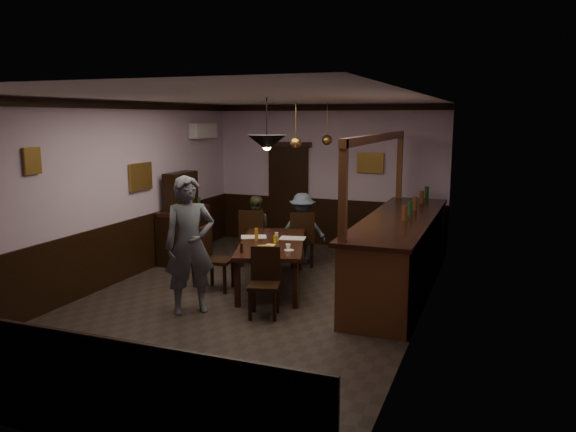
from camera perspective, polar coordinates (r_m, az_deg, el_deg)
The scene contains 31 objects.
room at distance 8.25m, azimuth -3.90°, elevation 1.43°, with size 5.01×8.01×3.01m.
dining_table at distance 9.05m, azimuth -1.64°, elevation -3.03°, with size 1.63×2.40×0.75m.
chair_far_left at distance 10.35m, azimuth -3.60°, elevation -1.97°, with size 0.55×0.55×1.06m.
chair_far_right at distance 10.29m, azimuth 1.45°, elevation -2.12°, with size 0.57×0.57×1.03m.
chair_near at distance 7.82m, azimuth -2.39°, elevation -6.37°, with size 0.51×0.51×0.96m.
chair_side at distance 9.03m, azimuth -7.65°, elevation -3.93°, with size 0.49×0.49×1.03m.
person_standing at distance 7.94m, azimuth -9.96°, elevation -2.94°, with size 0.71×0.46×1.94m, color #4D5158.
person_seated_left at distance 10.61m, azimuth -3.38°, elevation -1.36°, with size 0.62×0.48×1.27m, color #48472B.
person_seated_right at distance 10.55m, azimuth 1.48°, elevation -1.25°, with size 0.86×0.49×1.33m, color slate.
newspaper_left at distance 9.40m, azimuth -3.51°, elevation -2.12°, with size 0.42×0.30×0.01m, color silver.
newspaper_right at distance 9.28m, azimuth 0.48°, elevation -2.26°, with size 0.42×0.30×0.01m, color silver.
napkin at distance 8.80m, azimuth -1.84°, elevation -2.96°, with size 0.15×0.15×0.00m, color #F5B95A.
saucer at distance 8.44m, azimuth 0.11°, elevation -3.49°, with size 0.15×0.15×0.01m, color white.
coffee_cup at distance 8.50m, azimuth 0.01°, elevation -3.10°, with size 0.08×0.08×0.07m, color white.
pastry_plate at distance 8.52m, azimuth -2.26°, elevation -3.37°, with size 0.22×0.22×0.01m, color white.
pastry_ring_a at distance 8.55m, azimuth -2.76°, elevation -3.13°, with size 0.13×0.13×0.04m, color #C68C47.
pastry_ring_b at distance 8.55m, azimuth -2.16°, elevation -3.13°, with size 0.13×0.13×0.04m, color #C68C47.
soda_can at distance 8.94m, azimuth -1.28°, elevation -2.38°, with size 0.07×0.07×0.12m, color #FFF115.
beer_glass at distance 9.12m, azimuth -3.23°, elevation -1.87°, with size 0.06×0.06×0.20m, color #BF721E.
water_glass at distance 9.04m, azimuth -1.17°, elevation -2.14°, with size 0.06×0.06×0.15m, color silver.
pepper_mill at distance 8.32m, azimuth -4.75°, elevation -3.27°, with size 0.04×0.04×0.14m, color black.
sideboard at distance 10.95m, azimuth -10.55°, elevation -0.93°, with size 0.46×1.29×1.70m.
bar_counter at distance 9.13m, azimuth 11.29°, elevation -3.51°, with size 1.02×4.40×2.47m.
door_back at distance 12.27m, azimuth 0.03°, elevation 2.16°, with size 0.90×0.06×2.10m, color black.
ac_unit at distance 11.83m, azimuth -8.61°, elevation 8.56°, with size 0.20×0.85×0.30m.
picture_left_small at distance 8.29m, azimuth -24.55°, elevation 5.12°, with size 0.04×0.28×0.36m.
picture_left_large at distance 10.15m, azimuth -14.73°, elevation 3.88°, with size 0.04×0.62×0.48m.
picture_back at distance 11.68m, azimuth 8.36°, elevation 5.36°, with size 0.55×0.04×0.42m.
pendant_iron at distance 8.03m, azimuth -2.16°, elevation 7.44°, with size 0.56×0.56×0.74m.
pendant_brass_mid at distance 9.69m, azimuth 0.79°, elevation 7.47°, with size 0.20×0.20×0.81m.
pendant_brass_far at distance 10.74m, azimuth 3.98°, elevation 7.70°, with size 0.20×0.20×0.81m.
Camera 1 is at (3.43, -7.41, 2.73)m, focal length 35.00 mm.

